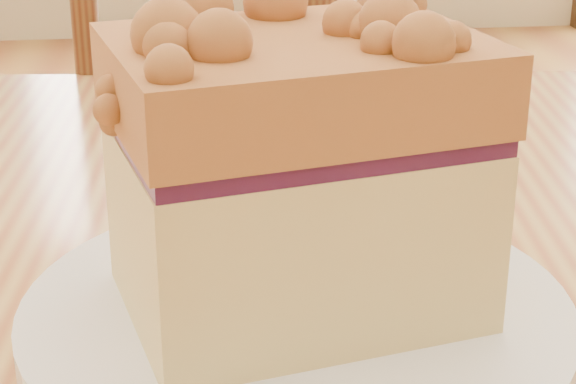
# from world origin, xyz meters

# --- Properties ---
(cafe_chair_main) EXTENTS (0.55, 0.55, 0.99)m
(cafe_chair_main) POSITION_xyz_m (0.06, 0.88, 0.50)
(cafe_chair_main) COLOR brown
(cafe_chair_main) RESTS_ON ground
(plate) EXTENTS (0.22, 0.22, 0.02)m
(plate) POSITION_xyz_m (0.13, 0.31, 0.76)
(plate) COLOR white
(plate) RESTS_ON cafe_table_main
(cake_slice) EXTENTS (0.16, 0.13, 0.12)m
(cake_slice) POSITION_xyz_m (0.13, 0.31, 0.83)
(cake_slice) COLOR #CEC174
(cake_slice) RESTS_ON plate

